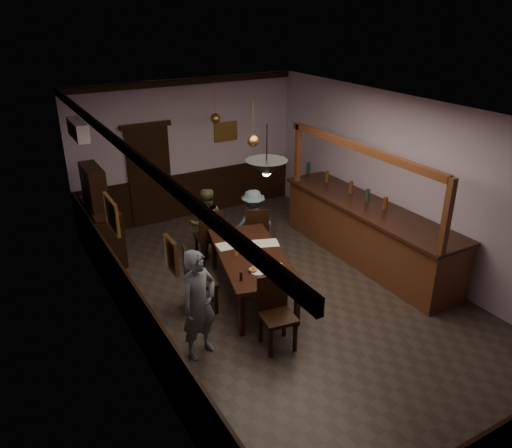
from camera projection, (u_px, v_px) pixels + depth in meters
room at (290, 213)px, 7.52m from camera, size 5.01×8.01×3.01m
dining_table at (251, 258)px, 7.94m from camera, size 1.51×2.38×0.75m
chair_far_left at (210, 234)px, 9.00m from camera, size 0.50×0.50×1.05m
chair_far_right at (256, 230)px, 9.22m from camera, size 0.57×0.57×1.00m
chair_near at (276, 309)px, 6.83m from camera, size 0.51×0.51×1.04m
chair_side at (195, 277)px, 7.58m from camera, size 0.55×0.55×1.06m
person_standing at (199, 304)px, 6.55m from camera, size 0.66×0.54×1.56m
person_seated_left at (206, 223)px, 9.20m from camera, size 0.72×0.60×1.35m
person_seated_right at (253, 221)px, 9.45m from camera, size 0.82×0.50×1.23m
newspaper_left at (230, 245)px, 8.19m from camera, size 0.45×0.34×0.01m
newspaper_right at (266, 243)px, 8.26m from camera, size 0.50×0.43×0.01m
napkin at (253, 260)px, 7.73m from camera, size 0.18×0.18×0.00m
saucer at (278, 268)px, 7.48m from camera, size 0.15×0.15×0.01m
coffee_cup at (280, 266)px, 7.46m from camera, size 0.10×0.10×0.07m
pastry_plate at (258, 272)px, 7.38m from camera, size 0.22×0.22×0.01m
pastry_ring_a at (253, 270)px, 7.39m from camera, size 0.13×0.13×0.04m
pastry_ring_b at (256, 266)px, 7.47m from camera, size 0.13×0.13×0.04m
soda_can at (254, 252)px, 7.85m from camera, size 0.07×0.07×0.12m
beer_glass at (236, 250)px, 7.84m from camera, size 0.06×0.06×0.20m
water_glass at (255, 247)px, 7.97m from camera, size 0.06×0.06×0.15m
pepper_mill at (241, 276)px, 7.14m from camera, size 0.04×0.04×0.14m
sideboard at (101, 222)px, 9.17m from camera, size 0.48×1.34×1.77m
bar_counter at (367, 231)px, 9.14m from camera, size 0.93×4.00×2.25m
door_back at (150, 177)px, 10.43m from camera, size 0.90×0.06×2.10m
ac_unit at (78, 130)px, 8.36m from camera, size 0.20×0.85×0.30m
picture_left_small at (171, 255)px, 4.88m from camera, size 0.04×0.28×0.36m
picture_left_large at (112, 214)px, 6.96m from camera, size 0.04×0.62×0.48m
picture_back at (226, 132)px, 10.95m from camera, size 0.55×0.04×0.42m
pendant_iron at (267, 168)px, 6.53m from camera, size 0.56×0.56×0.69m
pendant_brass_mid at (253, 141)px, 8.28m from camera, size 0.20×0.20×0.81m
pendant_brass_far at (215, 118)px, 9.86m from camera, size 0.20×0.20×0.81m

